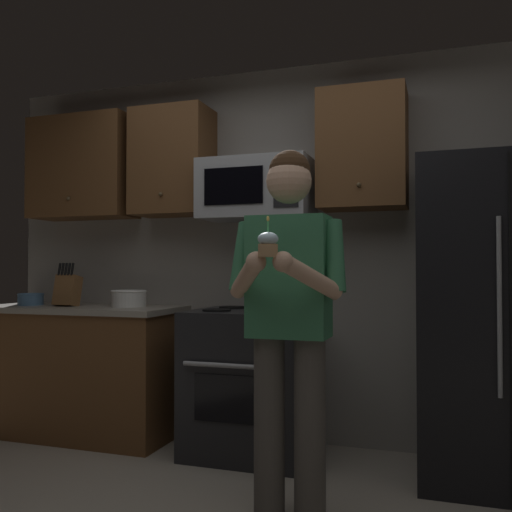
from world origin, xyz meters
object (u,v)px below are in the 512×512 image
Objects in this scene: cupcake at (268,244)px; knife_block at (67,290)px; refrigerator at (503,321)px; oven_range at (251,381)px; microwave at (256,189)px; bowl_small_colored at (31,299)px; bowl_large_white at (129,298)px; person at (289,309)px.

knife_block is at bearing 148.48° from cupcake.
oven_range is at bearing 178.50° from refrigerator.
microwave is (0.00, 0.12, 1.26)m from oven_range.
refrigerator is 9.53× the size of bowl_small_colored.
microwave is at bearing 3.94° from bowl_large_white.
microwave is 1.72m from refrigerator.
person is (0.49, -0.85, 0.53)m from oven_range.
bowl_large_white is (0.45, 0.08, -0.05)m from knife_block.
oven_range is 2.91× the size of knife_block.
refrigerator is 10.35× the size of cupcake.
microwave reaches higher than person.
bowl_small_colored is at bearing -175.13° from microwave.
oven_range is 4.93× the size of bowl_small_colored.
oven_range is at bearing 1.22° from knife_block.
person is at bearing -60.23° from oven_range.
microwave is 1.19m from bowl_large_white.
bowl_large_white is at bearing 177.78° from refrigerator.
bowl_large_white is at bearing 147.51° from person.
microwave is at bearing 173.97° from refrigerator.
microwave is 0.42× the size of person.
knife_block is 0.33m from bowl_small_colored.
bowl_large_white is (-0.93, -0.06, -0.74)m from microwave.
cupcake is at bearing -27.66° from bowl_small_colored.
person is at bearing -20.52° from bowl_small_colored.
knife_block is (-1.39, -0.15, -0.68)m from microwave.
refrigerator is at bearing -0.19° from knife_block.
person is 10.13× the size of cupcake.
bowl_large_white is 1.45× the size of cupcake.
cupcake is at bearing -90.00° from person.
oven_range is 0.52× the size of refrigerator.
microwave is 3.92× the size of bowl_small_colored.
bowl_small_colored is 1.09× the size of cupcake.
cupcake is (0.49, -1.30, -0.43)m from microwave.
person is (-1.01, -0.81, 0.10)m from refrigerator.
knife_block is 1.26× the size of bowl_large_white.
bowl_large_white is 1.34× the size of bowl_small_colored.
microwave reaches higher than oven_range.
cupcake is at bearing -69.48° from microwave.
person reaches higher than oven_range.
refrigerator is 2.89m from knife_block.
bowl_small_colored is 0.11× the size of person.
cupcake is at bearing -67.60° from oven_range.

